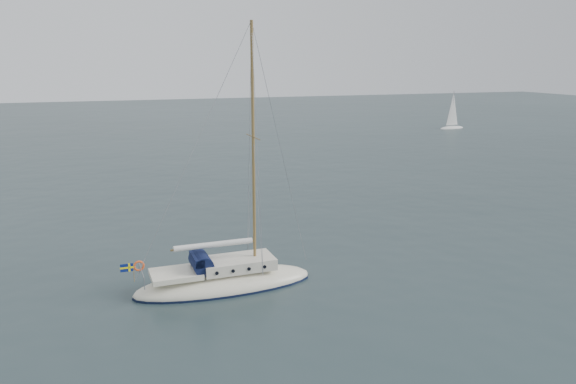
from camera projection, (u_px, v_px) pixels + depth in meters
name	position (u px, v px, depth m)	size (l,w,h in m)	color
ground	(282.00, 273.00, 32.16)	(300.00, 300.00, 0.00)	black
sailboat	(224.00, 268.00, 29.89)	(10.15, 3.04, 14.46)	silver
dinghy	(232.00, 260.00, 33.76)	(2.63, 1.19, 0.38)	#464549
distant_yacht_b	(453.00, 112.00, 99.13)	(5.32, 2.84, 7.05)	silver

